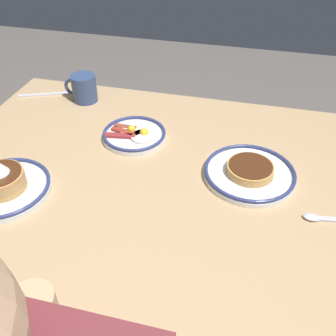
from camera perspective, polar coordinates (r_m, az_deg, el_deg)
name	(u,v)px	position (r m, az deg, el deg)	size (l,w,h in m)	color
ground_plane	(159,321)	(1.62, -1.41, -22.11)	(6.00, 6.00, 0.00)	#625A55
dining_table	(155,201)	(1.09, -1.95, -5.03)	(1.29, 0.98, 0.75)	tan
plate_near_main	(134,135)	(1.19, -5.12, 5.07)	(0.20, 0.20, 0.04)	white
plate_center_pancakes	(250,172)	(1.06, 12.25, -0.65)	(0.25, 0.25, 0.04)	white
plate_far_companion	(3,185)	(1.07, -23.75, -2.31)	(0.24, 0.24, 0.11)	white
coffee_mug	(84,88)	(1.42, -12.65, 11.75)	(0.12, 0.09, 0.10)	#334772
fork_near	(45,94)	(1.51, -18.10, 10.55)	(0.18, 0.09, 0.01)	silver
tea_spoon	(331,219)	(1.00, 23.43, -7.12)	(0.19, 0.04, 0.01)	silver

